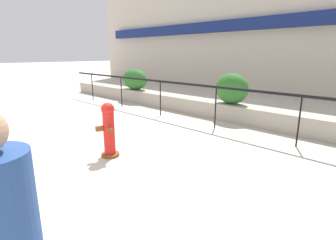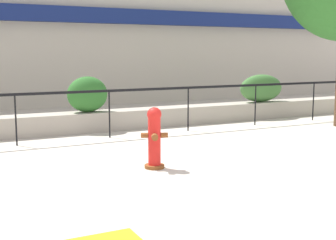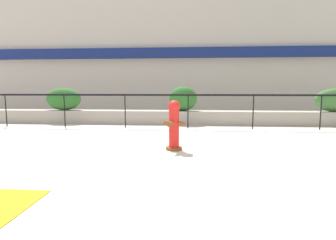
% 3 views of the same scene
% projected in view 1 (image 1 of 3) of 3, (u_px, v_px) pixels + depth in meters
% --- Properties ---
extents(ground_plane, '(120.00, 120.00, 0.00)m').
position_uv_depth(ground_plane, '(21.00, 194.00, 3.81)').
color(ground_plane, beige).
extents(building_facade, '(30.00, 1.36, 8.00)m').
position_uv_depth(building_facade, '(315.00, 5.00, 11.12)').
color(building_facade, beige).
rests_on(building_facade, ground).
extents(planter_wall_low, '(18.00, 0.70, 0.50)m').
position_uv_depth(planter_wall_low, '(236.00, 113.00, 7.90)').
color(planter_wall_low, '#ADA393').
rests_on(planter_wall_low, ground).
extents(fence_railing_segment, '(15.00, 0.05, 1.15)m').
position_uv_depth(fence_railing_segment, '(216.00, 91.00, 6.95)').
color(fence_railing_segment, black).
rests_on(fence_railing_segment, ground).
extents(hedge_bush_0, '(1.37, 0.70, 0.86)m').
position_uv_depth(hedge_bush_0, '(135.00, 79.00, 11.02)').
color(hedge_bush_0, '#2D6B28').
rests_on(hedge_bush_0, planter_wall_low).
extents(hedge_bush_1, '(1.05, 0.69, 0.91)m').
position_uv_depth(hedge_bush_1, '(232.00, 89.00, 7.86)').
color(hedge_bush_1, '#2D6B28').
rests_on(hedge_bush_1, planter_wall_low).
extents(fire_hydrant, '(0.47, 0.48, 1.08)m').
position_uv_depth(fire_hydrant, '(109.00, 129.00, 5.08)').
color(fire_hydrant, brown).
rests_on(fire_hydrant, ground).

